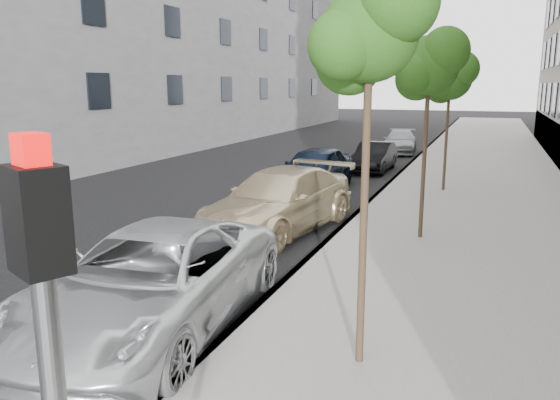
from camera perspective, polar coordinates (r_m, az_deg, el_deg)
The scene contains 11 objects.
ground at distance 7.87m, azimuth -19.14°, elevation -17.30°, with size 160.00×160.00×0.00m, color black.
sidewalk at distance 29.37m, azimuth 20.35°, elevation 4.01°, with size 6.40×72.00×0.14m, color gray.
curb at distance 29.57m, azimuth 14.28°, elevation 4.44°, with size 0.15×72.00×0.14m, color #9E9B93.
tree_near at distance 6.81m, azimuth 9.60°, elevation 16.72°, with size 1.55×1.35×4.98m.
tree_mid at distance 13.22m, azimuth 15.46°, elevation 13.39°, with size 1.69×1.49×4.89m.
tree_far at distance 19.69m, azimuth 17.43°, elevation 12.06°, with size 1.79×1.59×4.72m.
minivan at distance 8.77m, azimuth -13.14°, elevation -8.20°, with size 2.60×5.65×1.57m, color silver.
suv at distance 14.18m, azimuth -0.06°, elevation -0.08°, with size 2.24×5.50×1.60m, color beige.
sedan_blue at distance 19.77m, azimuth 3.64°, elevation 3.29°, with size 1.85×4.60×1.57m, color black.
sedan_black at distance 24.49m, azimuth 9.84°, elevation 4.47°, with size 1.35×3.86×1.27m, color black.
sedan_rear at distance 31.38m, azimuth 12.41°, elevation 5.97°, with size 1.75×4.31×1.25m, color gray.
Camera 1 is at (4.62, -5.14, 3.76)m, focal length 35.00 mm.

